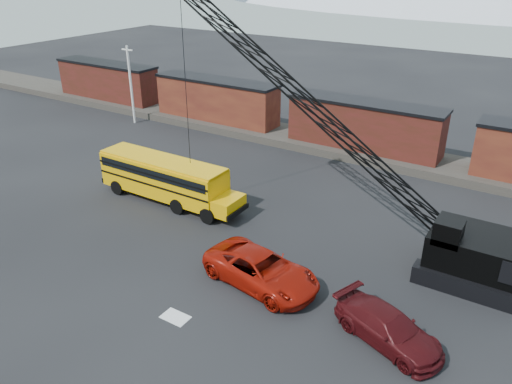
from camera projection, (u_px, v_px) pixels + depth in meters
ground at (215, 275)px, 27.95m from camera, size 160.00×160.00×0.00m
gravel_berm at (362, 151)px, 44.59m from camera, size 120.00×5.00×0.70m
boxcar_west_far at (108, 80)px, 58.99m from camera, size 13.70×3.10×4.17m
boxcar_west_near at (217, 99)px, 51.27m from camera, size 13.70×3.10×4.17m
boxcar_mid at (364, 125)px, 43.55m from camera, size 13.70×3.10×4.17m
utility_pole at (131, 84)px, 51.48m from camera, size 1.40×0.24×8.00m
snow_patch at (175, 317)px, 24.66m from camera, size 1.40×0.90×0.02m
school_bus at (167, 178)px, 35.57m from camera, size 11.65×2.65×3.19m
red_pickup at (261, 270)px, 26.77m from camera, size 7.05×4.08×1.85m
maroon_suv at (388, 328)px, 22.80m from camera, size 5.85×3.93×1.57m
crawler_crane at (319, 113)px, 28.52m from camera, size 22.04×4.20×15.13m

